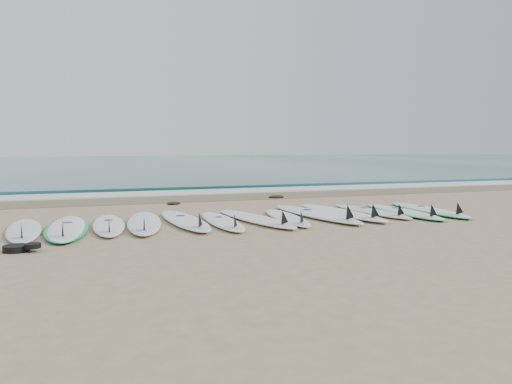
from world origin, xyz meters
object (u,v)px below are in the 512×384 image
object	(u,v)px
surfboard_6	(257,218)
surfboard_12	(429,210)
surfboard_0	(24,230)
leash_coil	(20,248)

from	to	relation	value
surfboard_6	surfboard_12	xyz separation A→B (m)	(3.71, 0.03, -0.01)
surfboard_0	surfboard_6	xyz separation A→B (m)	(3.76, -0.08, 0.00)
surfboard_0	surfboard_12	world-z (taller)	surfboard_12
leash_coil	surfboard_0	bearing A→B (deg)	93.61
surfboard_6	leash_coil	world-z (taller)	surfboard_6
surfboard_0	leash_coil	distance (m)	1.45
surfboard_12	leash_coil	distance (m)	7.52
surfboard_0	surfboard_6	distance (m)	3.77
surfboard_0	surfboard_12	size ratio (longest dim) A/B	0.93
surfboard_0	leash_coil	bearing A→B (deg)	-90.12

